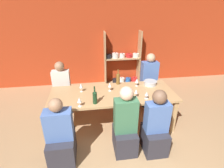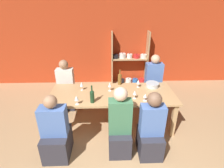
# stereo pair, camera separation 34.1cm
# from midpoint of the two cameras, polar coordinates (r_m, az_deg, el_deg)

# --- Properties ---
(wall_back_red) EXTENTS (8.80, 0.06, 2.70)m
(wall_back_red) POSITION_cam_midpoint_polar(r_m,az_deg,el_deg) (5.28, 2.89, 14.36)
(wall_back_red) COLOR #B23819
(wall_back_red) RESTS_ON ground_plane
(shelf_unit) EXTENTS (1.08, 0.30, 1.60)m
(shelf_unit) POSITION_cam_midpoint_polar(r_m,az_deg,el_deg) (5.33, 7.64, 6.02)
(shelf_unit) COLOR tan
(shelf_unit) RESTS_ON ground_plane
(dining_table) EXTENTS (2.42, 0.93, 0.74)m
(dining_table) POSITION_cam_midpoint_polar(r_m,az_deg,el_deg) (3.43, 2.91, -4.28)
(dining_table) COLOR tan
(dining_table) RESTS_ON ground_plane
(mixing_bowl) EXTENTS (0.27, 0.27, 0.09)m
(mixing_bowl) POSITION_cam_midpoint_polar(r_m,az_deg,el_deg) (3.76, 15.60, -0.25)
(mixing_bowl) COLOR #B7BABC
(mixing_bowl) RESTS_ON dining_table
(wine_bottle_green) EXTENTS (0.08, 0.08, 0.33)m
(wine_bottle_green) POSITION_cam_midpoint_polar(r_m,az_deg,el_deg) (3.71, 5.17, 1.72)
(wine_bottle_green) COLOR brown
(wine_bottle_green) RESTS_ON dining_table
(wine_bottle_dark) EXTENTS (0.08, 0.08, 0.33)m
(wine_bottle_dark) POSITION_cam_midpoint_polar(r_m,az_deg,el_deg) (3.03, -3.31, -4.00)
(wine_bottle_dark) COLOR #19381E
(wine_bottle_dark) RESTS_ON dining_table
(wine_glass_red_a) EXTENTS (0.06, 0.06, 0.18)m
(wine_glass_red_a) POSITION_cam_midpoint_polar(r_m,az_deg,el_deg) (3.47, -7.18, -0.19)
(wine_glass_red_a) COLOR white
(wine_glass_red_a) RESTS_ON dining_table
(wine_glass_white_a) EXTENTS (0.07, 0.07, 0.17)m
(wine_glass_white_a) POSITION_cam_midpoint_polar(r_m,az_deg,el_deg) (3.64, 11.24, 0.60)
(wine_glass_white_a) COLOR white
(wine_glass_white_a) RESTS_ON dining_table
(wine_glass_red_b) EXTENTS (0.07, 0.07, 0.17)m
(wine_glass_red_b) POSITION_cam_midpoint_polar(r_m,az_deg,el_deg) (3.01, -8.38, -4.72)
(wine_glass_red_b) COLOR white
(wine_glass_red_b) RESTS_ON dining_table
(wine_glass_white_b) EXTENTS (0.06, 0.06, 0.16)m
(wine_glass_white_b) POSITION_cam_midpoint_polar(r_m,az_deg,el_deg) (3.21, 10.47, -2.93)
(wine_glass_white_b) COLOR white
(wine_glass_white_b) RESTS_ON dining_table
(wine_glass_red_c) EXTENTS (0.07, 0.07, 0.14)m
(wine_glass_red_c) POSITION_cam_midpoint_polar(r_m,az_deg,el_deg) (3.19, 13.83, -3.87)
(wine_glass_red_c) COLOR white
(wine_glass_red_c) RESTS_ON dining_table
(wine_glass_white_c) EXTENTS (0.07, 0.07, 0.19)m
(wine_glass_white_c) POSITION_cam_midpoint_polar(r_m,az_deg,el_deg) (3.42, 2.12, -0.37)
(wine_glass_white_c) COLOR white
(wine_glass_white_c) RESTS_ON dining_table
(cell_phone) EXTENTS (0.10, 0.16, 0.01)m
(cell_phone) POSITION_cam_midpoint_polar(r_m,az_deg,el_deg) (3.24, -16.52, -5.55)
(cell_phone) COLOR #1E2338
(cell_phone) RESTS_ON dining_table
(person_near_a) EXTENTS (0.41, 0.51, 1.13)m
(person_near_a) POSITION_cam_midpoint_polar(r_m,az_deg,el_deg) (3.00, -14.66, -15.86)
(person_near_a) COLOR #2D2D38
(person_near_a) RESTS_ON ground_plane
(person_far_a) EXTENTS (0.38, 0.47, 1.19)m
(person_far_a) POSITION_cam_midpoint_polar(r_m,az_deg,el_deg) (4.24, -12.36, -2.06)
(person_far_a) COLOR #2D2D38
(person_far_a) RESTS_ON ground_plane
(person_near_b) EXTENTS (0.37, 0.47, 1.16)m
(person_near_b) POSITION_cam_midpoint_polar(r_m,az_deg,el_deg) (3.03, 15.81, -15.01)
(person_near_b) COLOR #2D2D38
(person_near_b) RESTS_ON ground_plane
(person_far_b) EXTENTS (0.38, 0.48, 1.28)m
(person_far_b) POSITION_cam_midpoint_polar(r_m,az_deg,el_deg) (4.37, 15.25, -1.04)
(person_far_b) COLOR #2D2D38
(person_far_b) RESTS_ON ground_plane
(person_near_c) EXTENTS (0.36, 0.46, 1.22)m
(person_near_c) POSITION_cam_midpoint_polar(r_m,az_deg,el_deg) (2.96, 5.95, -14.55)
(person_near_c) COLOR #2D2D38
(person_near_c) RESTS_ON ground_plane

